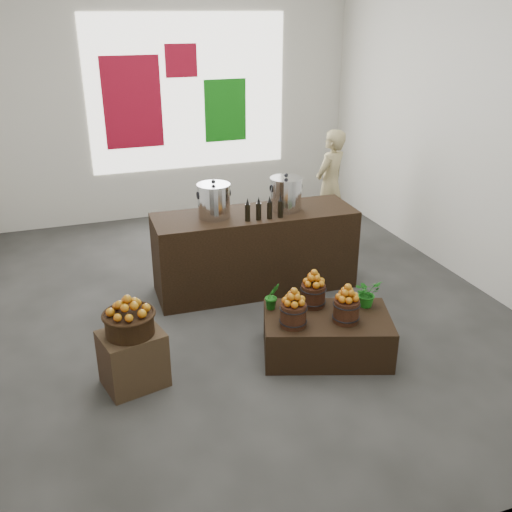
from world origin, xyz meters
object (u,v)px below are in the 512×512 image
object	(u,v)px
crate	(133,359)
display_table	(326,335)
shopper	(330,185)
stock_pot_left	(214,202)
wicker_basket	(130,324)
stock_pot_center	(286,195)
counter	(255,251)

from	to	relation	value
crate	display_table	bearing A→B (deg)	-3.92
display_table	shopper	distance (m)	3.30
stock_pot_left	shopper	world-z (taller)	shopper
wicker_basket	shopper	size ratio (longest dim) A/B	0.26
wicker_basket	stock_pot_center	xyz separation A→B (m)	(2.12, 1.51, 0.54)
stock_pot_left	crate	bearing A→B (deg)	-128.61
counter	stock_pot_left	size ratio (longest dim) A/B	6.47
shopper	stock_pot_center	bearing A→B (deg)	13.53
shopper	display_table	bearing A→B (deg)	31.61
wicker_basket	shopper	world-z (taller)	shopper
crate	counter	xyz separation A→B (m)	(1.73, 1.53, 0.23)
wicker_basket	counter	xyz separation A→B (m)	(1.73, 1.53, -0.15)
wicker_basket	counter	world-z (taller)	counter
wicker_basket	display_table	world-z (taller)	wicker_basket
stock_pot_center	shopper	world-z (taller)	shopper
wicker_basket	stock_pot_left	distance (m)	2.05
display_table	stock_pot_left	distance (m)	2.05
display_table	stock_pot_center	xyz separation A→B (m)	(0.20, 1.65, 0.97)
wicker_basket	stock_pot_center	distance (m)	2.66
stock_pot_center	wicker_basket	bearing A→B (deg)	-144.47
wicker_basket	display_table	bearing A→B (deg)	-3.92
crate	shopper	size ratio (longest dim) A/B	0.33
display_table	stock_pot_center	world-z (taller)	stock_pot_center
wicker_basket	counter	bearing A→B (deg)	41.39
counter	wicker_basket	bearing A→B (deg)	-136.86
crate	shopper	world-z (taller)	shopper
display_table	counter	xyz separation A→B (m)	(-0.19, 1.66, 0.28)
counter	stock_pot_center	distance (m)	0.79
wicker_basket	stock_pot_left	world-z (taller)	stock_pot_left
crate	stock_pot_center	bearing A→B (deg)	35.53
display_table	shopper	xyz separation A→B (m)	(1.43, 2.90, 0.61)
stock_pot_center	shopper	size ratio (longest dim) A/B	0.23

